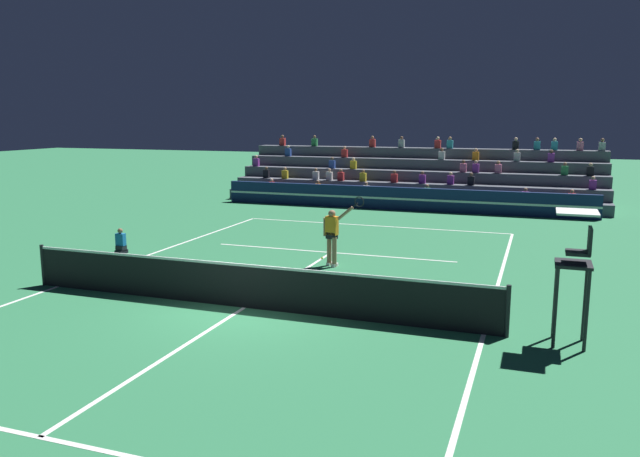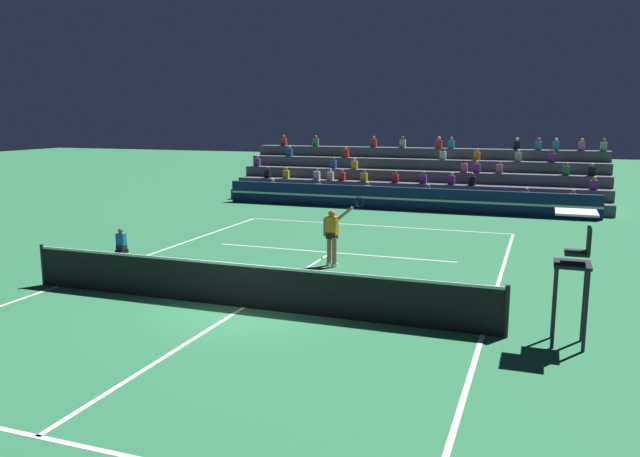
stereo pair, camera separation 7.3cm
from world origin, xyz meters
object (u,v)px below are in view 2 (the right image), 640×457
at_px(tennis_ball, 322,258).
at_px(tennis_player, 333,234).
at_px(umpire_chair, 575,260).
at_px(ball_kid_courtside, 121,243).

bearing_deg(tennis_ball, tennis_player, -51.47).
bearing_deg(tennis_player, umpire_chair, -35.49).
relative_size(ball_kid_courtside, tennis_player, 0.38).
relative_size(ball_kid_courtside, tennis_ball, 12.43).
xyz_separation_m(umpire_chair, tennis_ball, (-7.13, 5.42, -1.68)).
xyz_separation_m(tennis_player, tennis_ball, (-0.61, 0.77, -0.94)).
bearing_deg(umpire_chair, tennis_player, 144.51).
height_order(tennis_player, tennis_ball, tennis_player).
height_order(umpire_chair, ball_kid_courtside, umpire_chair).
height_order(umpire_chair, tennis_player, umpire_chair).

